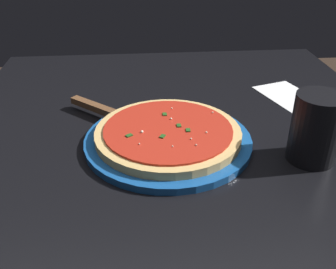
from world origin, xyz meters
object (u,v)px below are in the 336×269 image
(pizza_server, at_px, (108,113))
(cup_tall_drink, at_px, (316,128))
(pizza, at_px, (168,133))
(serving_plate, at_px, (168,141))
(napkin_loose_left, at_px, (288,96))

(pizza_server, xyz_separation_m, cup_tall_drink, (-0.18, -0.36, 0.04))
(pizza, bearing_deg, serving_plate, -57.72)
(pizza, distance_m, pizza_server, 0.16)
(cup_tall_drink, bearing_deg, serving_plate, 73.64)
(pizza, bearing_deg, cup_tall_drink, -106.36)
(pizza_server, bearing_deg, napkin_loose_left, -78.16)
(napkin_loose_left, bearing_deg, pizza_server, 101.84)
(pizza_server, bearing_deg, pizza, -131.62)
(pizza, distance_m, cup_tall_drink, 0.26)
(serving_plate, relative_size, pizza_server, 1.63)
(cup_tall_drink, bearing_deg, pizza_server, 64.15)
(napkin_loose_left, bearing_deg, cup_tall_drink, 167.65)
(pizza_server, height_order, cup_tall_drink, cup_tall_drink)
(cup_tall_drink, distance_m, napkin_loose_left, 0.28)
(serving_plate, bearing_deg, pizza_server, 48.38)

